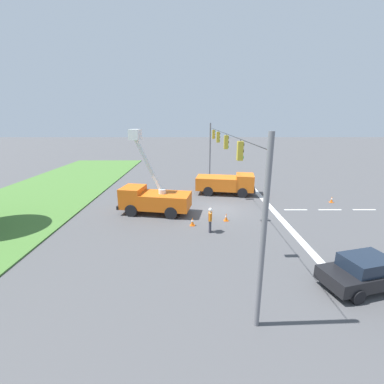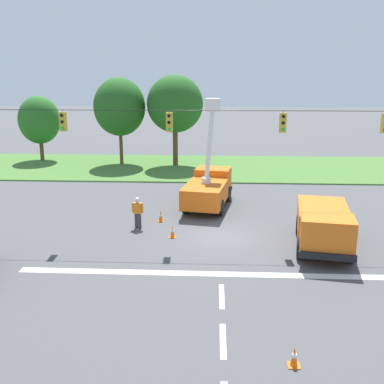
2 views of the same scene
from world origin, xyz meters
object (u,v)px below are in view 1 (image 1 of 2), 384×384
traffic_cone_mid_left (226,217)px  traffic_cone_mid_right (234,180)px  utility_truck_support_near (226,183)px  sedan_black (367,272)px  road_worker (210,219)px  utility_truck_bucket_lift (153,197)px  traffic_cone_foreground_left (332,200)px  traffic_cone_foreground_right (192,222)px

traffic_cone_mid_left → traffic_cone_mid_right: 12.98m
utility_truck_support_near → sedan_black: utility_truck_support_near is taller
road_worker → traffic_cone_mid_right: road_worker is taller
traffic_cone_mid_right → sedan_black: bearing=-172.4°
utility_truck_bucket_lift → road_worker: bearing=-130.8°
utility_truck_support_near → road_worker: size_ratio=3.60×
road_worker → traffic_cone_mid_right: 15.32m
utility_truck_bucket_lift → traffic_cone_foreground_left: bearing=-80.4°
traffic_cone_mid_right → utility_truck_bucket_lift: bearing=142.2°
road_worker → traffic_cone_mid_right: (14.78, -4.00, -0.72)m
utility_truck_bucket_lift → road_worker: utility_truck_bucket_lift is taller
utility_truck_bucket_lift → traffic_cone_mid_left: size_ratio=10.93×
road_worker → traffic_cone_foreground_right: 1.80m
utility_truck_support_near → traffic_cone_mid_left: (-7.58, 0.98, -0.88)m
sedan_black → road_worker: road_worker is taller
traffic_cone_mid_left → traffic_cone_mid_right: bearing=-11.6°
sedan_black → utility_truck_bucket_lift: bearing=48.4°
utility_truck_support_near → road_worker: (-9.64, 2.37, -0.18)m
sedan_black → traffic_cone_mid_left: sedan_black is taller
sedan_black → traffic_cone_foreground_right: bearing=47.8°
utility_truck_bucket_lift → traffic_cone_foreground_right: size_ratio=10.48×
utility_truck_bucket_lift → utility_truck_support_near: (5.79, -6.84, -0.17)m
utility_truck_bucket_lift → sedan_black: 15.05m
traffic_cone_mid_left → traffic_cone_mid_right: (12.72, -2.61, -0.02)m
sedan_black → traffic_cone_foreground_left: 13.79m
utility_truck_support_near → sedan_black: size_ratio=1.38×
sedan_black → traffic_cone_mid_right: bearing=7.6°
sedan_black → traffic_cone_mid_left: bearing=33.4°
traffic_cone_mid_right → traffic_cone_foreground_left: bearing=-135.5°
utility_truck_support_near → sedan_black: (-15.77, -4.42, -0.39)m
road_worker → traffic_cone_mid_left: bearing=-34.1°
road_worker → traffic_cone_foreground_right: bearing=47.3°
utility_truck_support_near → traffic_cone_foreground_right: bearing=157.1°
traffic_cone_mid_left → traffic_cone_foreground_right: bearing=109.5°
road_worker → traffic_cone_mid_left: 2.58m
sedan_black → utility_truck_support_near: bearing=15.6°
utility_truck_bucket_lift → traffic_cone_mid_right: utility_truck_bucket_lift is taller
utility_truck_support_near → traffic_cone_foreground_right: size_ratio=9.75×
traffic_cone_foreground_left → traffic_cone_foreground_right: bearing=112.6°
sedan_black → traffic_cone_mid_right: 21.09m
utility_truck_support_near → traffic_cone_foreground_left: bearing=-107.4°
sedan_black → traffic_cone_mid_right: sedan_black is taller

